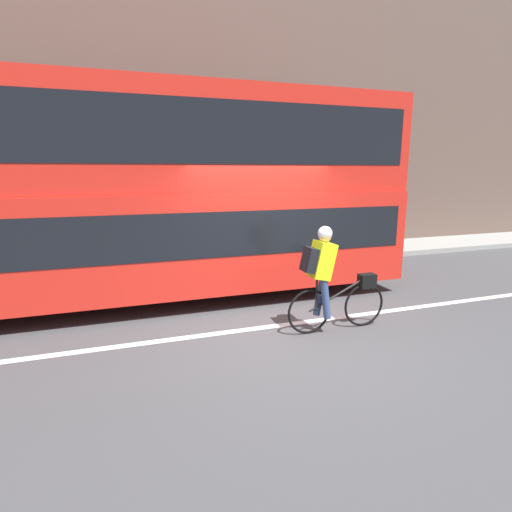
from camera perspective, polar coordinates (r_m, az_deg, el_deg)
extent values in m
plane|color=#424244|center=(6.26, 4.07, -10.67)|extent=(80.00, 80.00, 0.00)
cube|color=silver|center=(6.46, 3.23, -9.87)|extent=(50.00, 0.14, 0.01)
cube|color=gray|center=(10.69, -6.08, -0.65)|extent=(60.00, 1.82, 0.14)
cube|color=brown|center=(11.73, -7.92, 24.24)|extent=(60.00, 0.30, 9.81)
cylinder|color=black|center=(8.62, 5.07, -0.85)|extent=(0.99, 0.30, 0.99)
cube|color=red|center=(7.79, -15.54, 2.40)|extent=(9.70, 2.57, 1.74)
cube|color=black|center=(7.76, -15.63, 3.92)|extent=(9.31, 2.59, 0.77)
cube|color=red|center=(7.70, -16.31, 15.46)|extent=(9.70, 2.46, 1.79)
cube|color=black|center=(7.71, -16.35, 16.12)|extent=(9.31, 2.48, 1.00)
torus|color=black|center=(6.55, 15.15, -6.76)|extent=(0.69, 0.04, 0.69)
torus|color=black|center=(6.09, 7.59, -7.89)|extent=(0.69, 0.04, 0.69)
cylinder|color=black|center=(6.24, 11.60, -5.39)|extent=(0.97, 0.03, 0.47)
cylinder|color=black|center=(6.06, 8.64, -5.48)|extent=(0.03, 0.03, 0.51)
cube|color=black|center=(6.46, 15.57, -3.45)|extent=(0.26, 0.16, 0.22)
cube|color=#D8EA19|center=(5.95, 9.36, -0.58)|extent=(0.37, 0.32, 0.58)
cube|color=black|center=(5.86, 7.64, -0.54)|extent=(0.21, 0.26, 0.38)
cylinder|color=#384C7A|center=(6.20, 9.11, -5.60)|extent=(0.22, 0.11, 0.62)
cylinder|color=#384C7A|center=(6.05, 9.91, -6.08)|extent=(0.19, 0.11, 0.62)
sphere|color=tan|center=(5.91, 9.82, 2.81)|extent=(0.19, 0.19, 0.19)
sphere|color=silver|center=(5.90, 9.84, 3.22)|extent=(0.21, 0.21, 0.21)
cylinder|color=#59595B|center=(10.36, -6.55, 6.86)|extent=(0.07, 0.07, 2.69)
cube|color=red|center=(10.28, -6.65, 13.04)|extent=(0.36, 0.02, 0.36)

